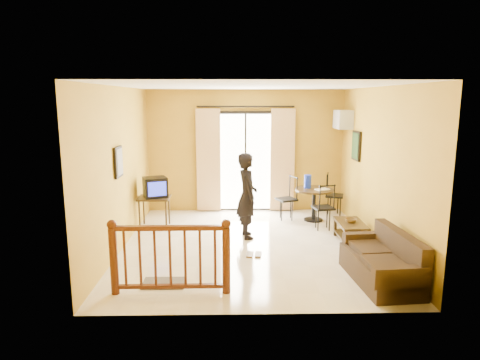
{
  "coord_description": "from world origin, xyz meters",
  "views": [
    {
      "loc": [
        -0.33,
        -7.32,
        2.59
      ],
      "look_at": [
        -0.17,
        0.2,
        1.16
      ],
      "focal_mm": 32.0,
      "sensor_mm": 36.0,
      "label": 1
    }
  ],
  "objects_px": {
    "standing_person": "(247,196)",
    "television": "(155,187)",
    "dining_table": "(314,196)",
    "coffee_table": "(350,229)",
    "sofa": "(384,263)"
  },
  "relations": [
    {
      "from": "coffee_table",
      "to": "sofa",
      "type": "bearing_deg",
      "value": -90.06
    },
    {
      "from": "coffee_table",
      "to": "dining_table",
      "type": "bearing_deg",
      "value": 105.75
    },
    {
      "from": "dining_table",
      "to": "standing_person",
      "type": "xyz_separation_m",
      "value": [
        -1.48,
        -1.1,
        0.26
      ]
    },
    {
      "from": "dining_table",
      "to": "coffee_table",
      "type": "height_order",
      "value": "dining_table"
    },
    {
      "from": "television",
      "to": "dining_table",
      "type": "distance_m",
      "value": 3.35
    },
    {
      "from": "dining_table",
      "to": "standing_person",
      "type": "bearing_deg",
      "value": -143.41
    },
    {
      "from": "coffee_table",
      "to": "sofa",
      "type": "distance_m",
      "value": 1.74
    },
    {
      "from": "coffee_table",
      "to": "standing_person",
      "type": "distance_m",
      "value": 1.99
    },
    {
      "from": "television",
      "to": "sofa",
      "type": "xyz_separation_m",
      "value": [
        3.72,
        -2.76,
        -0.56
      ]
    },
    {
      "from": "coffee_table",
      "to": "sofa",
      "type": "xyz_separation_m",
      "value": [
        -0.0,
        -1.74,
        0.03
      ]
    },
    {
      "from": "dining_table",
      "to": "sofa",
      "type": "distance_m",
      "value": 3.21
    },
    {
      "from": "standing_person",
      "to": "television",
      "type": "bearing_deg",
      "value": 59.67
    },
    {
      "from": "coffee_table",
      "to": "standing_person",
      "type": "xyz_separation_m",
      "value": [
        -1.88,
        0.33,
        0.56
      ]
    },
    {
      "from": "coffee_table",
      "to": "standing_person",
      "type": "height_order",
      "value": "standing_person"
    },
    {
      "from": "coffee_table",
      "to": "standing_person",
      "type": "bearing_deg",
      "value": 169.97
    }
  ]
}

